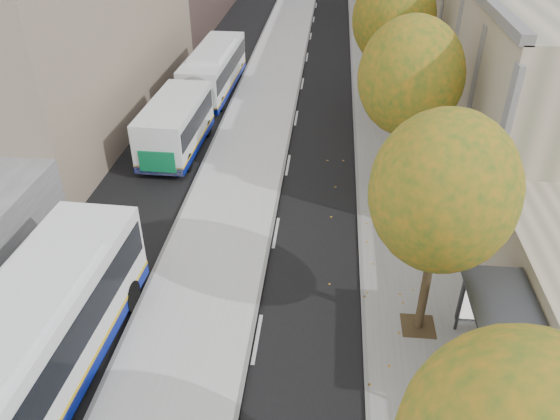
# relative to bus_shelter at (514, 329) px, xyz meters

# --- Properties ---
(bus_platform) EXTENTS (4.25, 150.00, 0.15)m
(bus_platform) POSITION_rel_bus_shelter_xyz_m (-9.56, 24.04, -2.11)
(bus_platform) COLOR silver
(bus_platform) RESTS_ON ground
(sidewalk) EXTENTS (4.75, 150.00, 0.08)m
(sidewalk) POSITION_rel_bus_shelter_xyz_m (-1.56, 24.04, -2.15)
(sidewalk) COLOR gray
(sidewalk) RESTS_ON ground
(bus_shelter) EXTENTS (1.90, 4.40, 2.53)m
(bus_shelter) POSITION_rel_bus_shelter_xyz_m (0.00, 0.00, 0.00)
(bus_shelter) COLOR #383A3F
(bus_shelter) RESTS_ON sidewalk
(tree_c) EXTENTS (4.20, 4.20, 7.28)m
(tree_c) POSITION_rel_bus_shelter_xyz_m (-2.09, 2.04, 3.06)
(tree_c) COLOR #2D2413
(tree_c) RESTS_ON sidewalk
(tree_d) EXTENTS (4.40, 4.40, 7.60)m
(tree_d) POSITION_rel_bus_shelter_xyz_m (-2.09, 11.04, 3.28)
(tree_d) COLOR #2D2413
(tree_d) RESTS_ON sidewalk
(tree_e) EXTENTS (4.60, 4.60, 7.92)m
(tree_e) POSITION_rel_bus_shelter_xyz_m (-2.09, 20.04, 3.50)
(tree_e) COLOR #2D2413
(tree_e) RESTS_ON sidewalk
(bus_far) EXTENTS (2.93, 16.77, 2.78)m
(bus_far) POSITION_rel_bus_shelter_xyz_m (-13.13, 19.14, -0.67)
(bus_far) COLOR white
(bus_far) RESTS_ON ground
(distant_car) EXTENTS (2.81, 4.58, 1.46)m
(distant_car) POSITION_rel_bus_shelter_xyz_m (-13.68, 32.03, -1.46)
(distant_car) COLOR silver
(distant_car) RESTS_ON ground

